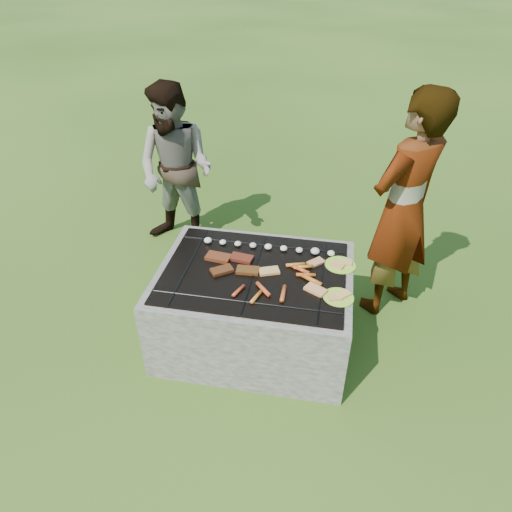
{
  "coord_description": "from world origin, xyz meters",
  "views": [
    {
      "loc": [
        0.46,
        -2.39,
        2.44
      ],
      "look_at": [
        0.0,
        0.05,
        0.7
      ],
      "focal_mm": 32.0,
      "sensor_mm": 36.0,
      "label": 1
    }
  ],
  "objects_px": {
    "plate_far": "(340,265)",
    "bystander": "(176,170)",
    "plate_near": "(339,297)",
    "cook": "(403,210)",
    "fire_pit": "(255,308)"
  },
  "relations": [
    {
      "from": "fire_pit",
      "to": "plate_near",
      "type": "bearing_deg",
      "value": -16.66
    },
    {
      "from": "plate_far",
      "to": "bystander",
      "type": "height_order",
      "value": "bystander"
    },
    {
      "from": "fire_pit",
      "to": "plate_near",
      "type": "distance_m",
      "value": 0.67
    },
    {
      "from": "bystander",
      "to": "plate_near",
      "type": "bearing_deg",
      "value": -28.24
    },
    {
      "from": "plate_far",
      "to": "bystander",
      "type": "relative_size",
      "value": 0.16
    },
    {
      "from": "fire_pit",
      "to": "bystander",
      "type": "height_order",
      "value": "bystander"
    },
    {
      "from": "plate_far",
      "to": "cook",
      "type": "bearing_deg",
      "value": 45.19
    },
    {
      "from": "plate_near",
      "to": "cook",
      "type": "distance_m",
      "value": 0.88
    },
    {
      "from": "fire_pit",
      "to": "plate_far",
      "type": "distance_m",
      "value": 0.67
    },
    {
      "from": "plate_far",
      "to": "plate_near",
      "type": "distance_m",
      "value": 0.34
    },
    {
      "from": "fire_pit",
      "to": "plate_near",
      "type": "relative_size",
      "value": 5.29
    },
    {
      "from": "plate_far",
      "to": "cook",
      "type": "height_order",
      "value": "cook"
    },
    {
      "from": "bystander",
      "to": "plate_far",
      "type": "bearing_deg",
      "value": -19.92
    },
    {
      "from": "cook",
      "to": "bystander",
      "type": "xyz_separation_m",
      "value": [
        -1.88,
        0.57,
        -0.11
      ]
    },
    {
      "from": "cook",
      "to": "plate_far",
      "type": "bearing_deg",
      "value": -0.91
    }
  ]
}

